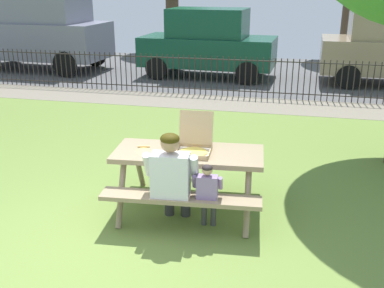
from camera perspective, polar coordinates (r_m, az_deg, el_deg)
The scene contains 11 objects.
ground at distance 6.29m, azimuth -6.45°, elevation -5.93°, with size 28.00×11.32×0.02m, color olive.
cobblestone_walkway at distance 10.82m, azimuth 2.11°, elevation 5.26°, with size 28.00×1.40×0.01m, color gray.
street_asphalt at distance 14.53m, azimuth 5.00°, elevation 8.95°, with size 28.00×6.30×0.01m, color #515154.
picnic_table_foreground at distance 5.53m, azimuth -0.46°, elevation -2.63°, with size 1.92×1.62×0.79m.
pizza_box_open at distance 5.43m, azimuth 0.27°, elevation -0.11°, with size 0.44×0.49×0.46m.
pizza_slice_on_table at distance 5.54m, azimuth -6.19°, elevation -0.73°, with size 0.20×0.30×0.02m.
adult_at_table at distance 5.07m, azimuth -2.52°, elevation -4.07°, with size 0.63×0.61×1.19m.
child_at_table at distance 5.05m, azimuth 1.98°, elevation -5.91°, with size 0.35×0.34×0.85m.
iron_fence_streetside at distance 11.38m, azimuth 2.81°, elevation 8.59°, with size 21.37×0.03×0.99m.
parked_car_far_left at distance 15.71m, azimuth -19.34°, elevation 13.59°, with size 4.78×2.24×2.46m.
parked_car_left at distance 13.66m, azimuth 2.05°, elevation 12.64°, with size 3.98×2.00×1.98m.
Camera 1 is at (1.93, -3.67, 2.71)m, focal length 42.40 mm.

